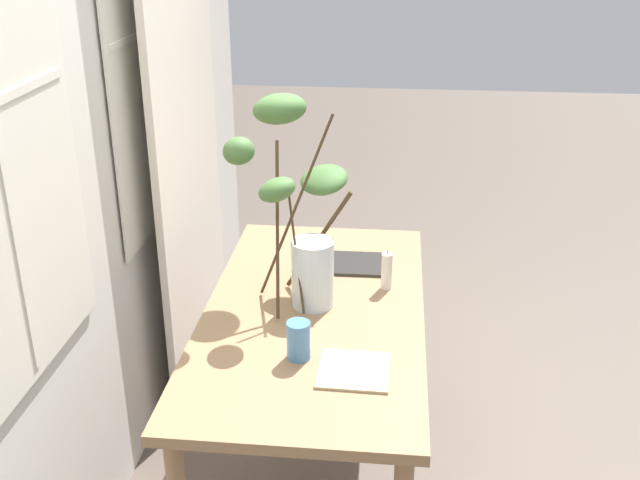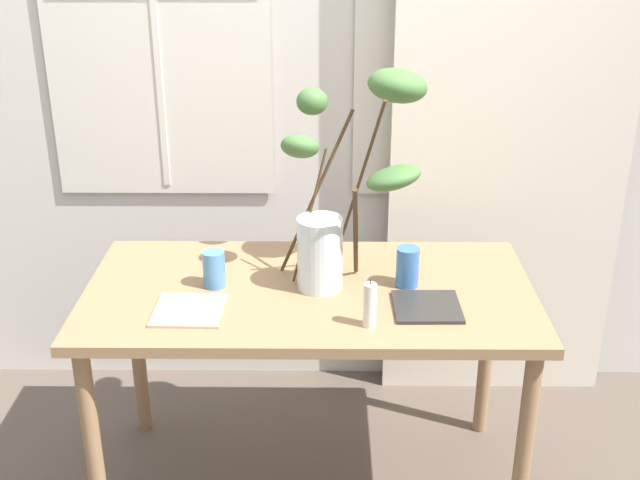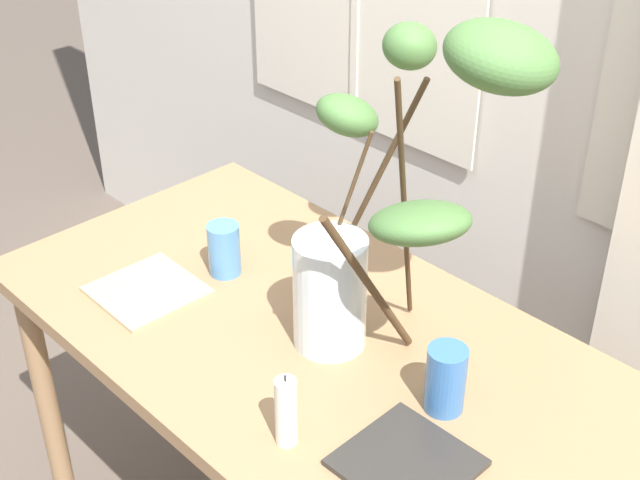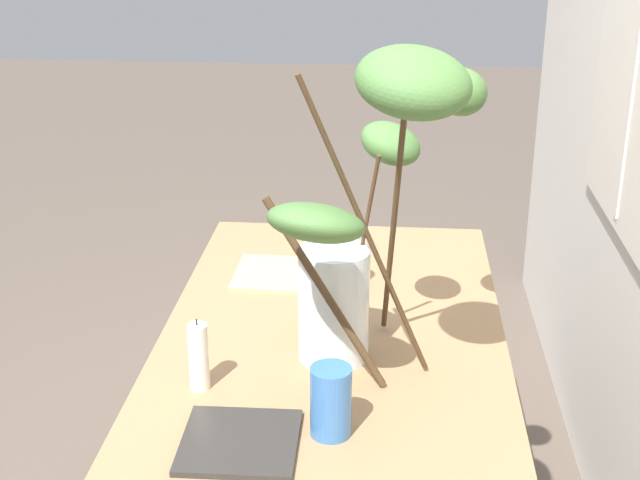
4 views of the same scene
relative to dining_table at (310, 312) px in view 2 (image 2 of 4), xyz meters
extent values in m
plane|color=brown|center=(0.00, 0.00, -0.68)|extent=(14.00, 14.00, 0.00)
cube|color=beige|center=(0.00, 0.77, 0.66)|extent=(4.18, 0.12, 2.69)
cube|color=silver|center=(0.74, 0.61, 0.61)|extent=(0.90, 0.03, 2.58)
cube|color=#93704C|center=(0.00, 0.00, 0.07)|extent=(1.42, 0.74, 0.04)
cylinder|color=#93704C|center=(-0.65, -0.31, -0.32)|extent=(0.05, 0.05, 0.73)
cylinder|color=#93704C|center=(0.65, -0.31, -0.32)|extent=(0.05, 0.05, 0.73)
cylinder|color=#93704C|center=(-0.65, 0.31, -0.32)|extent=(0.05, 0.05, 0.73)
cylinder|color=#93704C|center=(0.65, 0.31, -0.32)|extent=(0.05, 0.05, 0.73)
cylinder|color=silver|center=(0.03, 0.01, 0.20)|extent=(0.14, 0.14, 0.24)
cylinder|color=silver|center=(0.03, 0.01, 0.13)|extent=(0.13, 0.13, 0.08)
cylinder|color=#47331E|center=(0.14, 0.00, 0.28)|extent=(0.03, 0.23, 0.37)
ellipsoid|color=#477038|center=(0.25, -0.01, 0.46)|extent=(0.20, 0.19, 0.13)
cylinder|color=#47331E|center=(0.02, 0.12, 0.36)|extent=(0.24, 0.04, 0.54)
ellipsoid|color=#477038|center=(0.01, 0.24, 0.63)|extent=(0.11, 0.13, 0.11)
cylinder|color=#47331E|center=(0.00, 0.06, 0.31)|extent=(0.11, 0.07, 0.43)
ellipsoid|color=#477038|center=(-0.03, 0.11, 0.52)|extent=(0.17, 0.18, 0.13)
cylinder|color=#47331E|center=(0.15, 0.08, 0.40)|extent=(0.15, 0.25, 0.61)
ellipsoid|color=#477038|center=(0.27, 0.14, 0.70)|extent=(0.26, 0.26, 0.14)
cylinder|color=#4C84BC|center=(-0.30, 0.01, 0.15)|extent=(0.07, 0.07, 0.12)
cylinder|color=#386BAD|center=(0.31, 0.02, 0.15)|extent=(0.07, 0.07, 0.13)
cube|color=tan|center=(-0.36, -0.16, 0.09)|extent=(0.21, 0.21, 0.01)
cube|color=#2D2B28|center=(0.36, -0.13, 0.09)|extent=(0.20, 0.20, 0.01)
cylinder|color=silver|center=(0.18, -0.24, 0.15)|extent=(0.04, 0.04, 0.13)
cylinder|color=black|center=(0.18, -0.24, 0.23)|extent=(0.00, 0.00, 0.01)
camera|label=1|loc=(-2.21, -0.25, 1.32)|focal=42.23mm
camera|label=2|loc=(0.05, -2.30, 1.26)|focal=45.47mm
camera|label=3|loc=(1.01, -0.96, 1.18)|focal=49.38mm
camera|label=4|loc=(1.67, 0.12, 1.00)|focal=51.08mm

